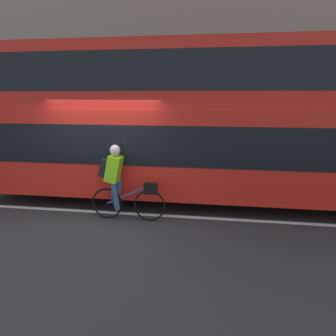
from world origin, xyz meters
TOP-DOWN VIEW (x-y plane):
  - ground_plane at (0.00, 0.00)m, footprint 80.00×80.00m
  - road_center_line at (0.00, 0.29)m, footprint 50.00×0.14m
  - sidewalk_curb at (0.00, 4.97)m, footprint 60.00×2.14m
  - building_facade at (0.00, 6.19)m, footprint 60.00×0.30m
  - bus at (2.74, 1.47)m, footprint 11.96×2.45m
  - cyclist_on_bike at (0.44, -0.04)m, footprint 1.59×0.32m
  - street_sign_post at (4.13, 4.85)m, footprint 0.36×0.09m

SIDE VIEW (x-z plane):
  - ground_plane at x=0.00m, z-range 0.00..0.00m
  - road_center_line at x=0.00m, z-range 0.00..0.01m
  - sidewalk_curb at x=0.00m, z-range 0.00..0.15m
  - cyclist_on_bike at x=0.44m, z-range 0.06..1.67m
  - street_sign_post at x=4.13m, z-range 0.29..2.66m
  - bus at x=2.74m, z-range 0.22..3.96m
  - building_facade at x=0.00m, z-range 0.00..8.86m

